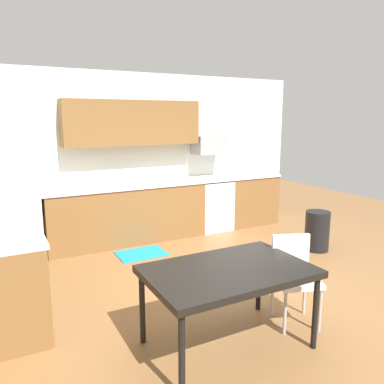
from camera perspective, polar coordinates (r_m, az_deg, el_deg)
The scene contains 17 objects.
ground_plane at distance 4.59m, azimuth 6.08°, elevation -14.53°, with size 12.00×12.00×0.00m, color olive.
wall_back at distance 6.53m, azimuth -6.86°, elevation 5.48°, with size 5.80×0.10×2.70m, color silver.
cabinet_run_back at distance 6.20m, azimuth -9.64°, elevation -3.36°, with size 2.54×0.60×0.90m, color brown.
cabinet_run_back_right at distance 7.27m, azimuth 8.38°, elevation -1.17°, with size 1.01×0.60×0.90m, color brown.
cabinet_run_left at distance 4.48m, azimuth -26.05°, elevation -10.05°, with size 0.60×2.00×0.90m, color brown.
countertop_back at distance 6.26m, azimuth -5.61°, elevation 1.30°, with size 4.80×0.64×0.04m, color silver.
countertop_left at distance 4.34m, azimuth -26.58°, elevation -4.23°, with size 0.64×2.00×0.04m, color silver.
upper_cabinets_back at distance 6.19m, azimuth -8.86°, elevation 10.23°, with size 2.20×0.34×0.70m, color brown.
refrigerator at distance 5.73m, azimuth -25.85°, elevation -0.76°, with size 0.76×0.70×1.83m, color white.
oven_range at distance 6.83m, azimuth 2.93°, elevation -1.81°, with size 0.60×0.60×0.91m.
microwave at distance 6.77m, azimuth 2.58°, elevation 7.07°, with size 0.54×0.36×0.32m, color #9EA0A5.
sink_basin at distance 6.10m, azimuth -9.77°, elevation 0.55°, with size 0.48×0.40×0.14m, color #A5A8AD.
sink_faucet at distance 6.25m, azimuth -10.34°, elevation 2.26°, with size 0.02×0.02×0.24m, color #B2B5BA.
dining_table at distance 3.33m, azimuth 5.45°, elevation -12.24°, with size 1.40×0.90×0.72m.
chair_near_table at distance 3.90m, azimuth 15.04°, elevation -11.50°, with size 0.51×0.51×0.85m.
trash_bin at distance 6.07m, azimuth 18.25°, elevation -5.55°, with size 0.36×0.36×0.60m, color black.
floor_mat at distance 5.73m, azimuth -7.59°, elevation -9.14°, with size 0.70×0.50×0.01m, color #198CBF.
Camera 1 is at (-2.35, -3.41, 1.98)m, focal length 35.56 mm.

